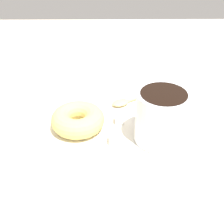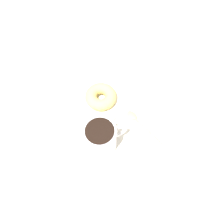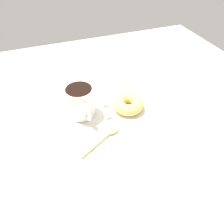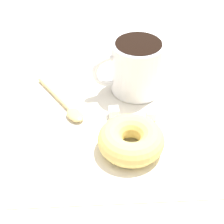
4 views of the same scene
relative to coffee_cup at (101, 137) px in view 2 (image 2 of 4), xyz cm
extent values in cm
cube|color=beige|center=(10.44, -7.56, -5.95)|extent=(120.00, 120.00, 2.00)
cube|color=white|center=(8.14, -5.05, -4.80)|extent=(32.62, 32.62, 0.30)
cylinder|color=white|center=(-0.03, 0.20, -0.19)|extent=(8.77, 8.77, 8.91)
cylinder|color=black|center=(-0.03, 0.20, 4.06)|extent=(7.57, 7.57, 0.60)
torus|color=white|center=(0.62, -4.64, -0.19)|extent=(1.67, 5.96, 5.89)
torus|color=#E5C66B|center=(14.28, -3.04, -2.87)|extent=(9.59, 9.59, 3.56)
ellipsoid|color=#D8B772|center=(6.37, -10.73, -4.20)|extent=(4.31, 3.84, 0.90)
cylinder|color=#D8B772|center=(0.51, -13.97, -4.37)|extent=(10.04, 5.90, 0.56)
cube|color=white|center=(6.79, -4.60, -3.88)|extent=(1.55, 1.55, 1.55)
cube|color=white|center=(7.98, 1.20, -3.88)|extent=(1.54, 1.54, 1.54)
camera|label=1|loc=(8.65, 42.59, 29.28)|focal=50.00mm
camera|label=2|loc=(-25.96, 3.43, 61.48)|focal=40.00mm
camera|label=3|loc=(-8.57, -50.06, 40.83)|focal=35.00mm
camera|label=4|loc=(51.58, -10.17, 34.68)|focal=60.00mm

